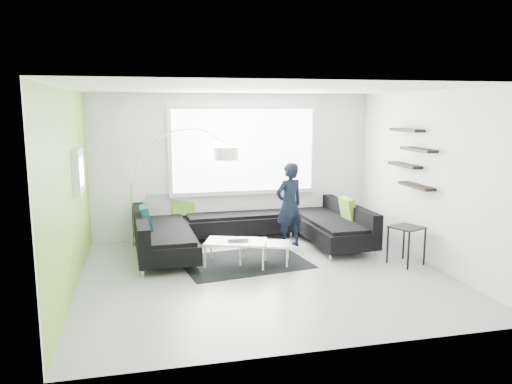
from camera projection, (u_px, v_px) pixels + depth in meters
ground at (264, 274)px, 7.66m from camera, size 5.50×5.50×0.00m
room_shell at (264, 156)px, 7.56m from camera, size 5.54×5.04×2.82m
sectional_sofa at (249, 227)px, 9.08m from camera, size 4.12×2.64×0.87m
rug at (244, 262)px, 8.26m from camera, size 2.20×1.75×0.01m
coffee_table at (250, 252)px, 8.13m from camera, size 1.41×1.09×0.41m
arc_lamp at (131, 188)px, 9.07m from camera, size 2.08×0.93×2.15m
side_table at (406, 245)px, 8.11m from camera, size 0.60×0.60×0.63m
person at (289, 205)px, 9.07m from camera, size 0.80×0.73×1.55m
laptop at (238, 242)px, 7.95m from camera, size 0.40×0.31×0.03m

